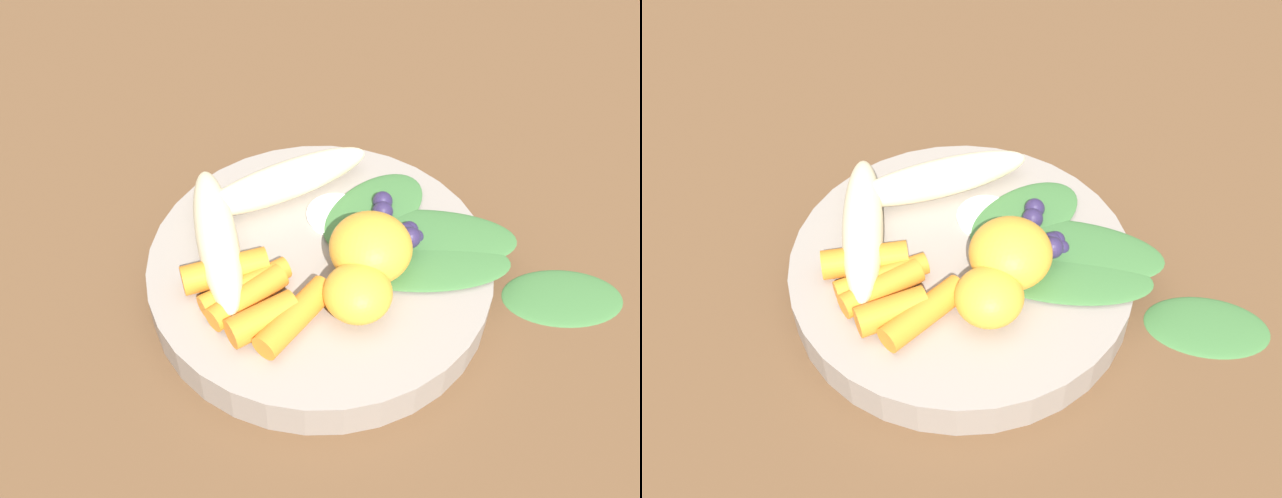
{
  "view_description": "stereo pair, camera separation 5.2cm",
  "coord_description": "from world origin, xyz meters",
  "views": [
    {
      "loc": [
        -0.23,
        -0.26,
        0.43
      ],
      "look_at": [
        0.0,
        0.0,
        0.04
      ],
      "focal_mm": 44.08,
      "sensor_mm": 36.0,
      "label": 1
    },
    {
      "loc": [
        -0.18,
        -0.3,
        0.43
      ],
      "look_at": [
        0.0,
        0.0,
        0.04
      ],
      "focal_mm": 44.08,
      "sensor_mm": 36.0,
      "label": 2
    }
  ],
  "objects": [
    {
      "name": "ground_plane",
      "position": [
        0.0,
        0.0,
        0.0
      ],
      "size": [
        2.4,
        2.4,
        0.0
      ],
      "primitive_type": "plane",
      "color": "brown"
    },
    {
      "name": "kale_leaf_stray",
      "position": [
        0.12,
        -0.12,
        0.0
      ],
      "size": [
        0.1,
        0.09,
        0.01
      ],
      "primitive_type": "ellipsoid",
      "rotation": [
        0.0,
        0.0,
        5.58
      ],
      "color": "#3D7038",
      "rests_on": "ground_plane"
    },
    {
      "name": "kale_leaf_right",
      "position": [
        0.07,
        -0.03,
        0.03
      ],
      "size": [
        0.13,
        0.13,
        0.01
      ],
      "primitive_type": "ellipsoid",
      "rotation": [
        0.0,
        0.0,
        5.52
      ],
      "color": "#3D7038",
      "rests_on": "bowl"
    },
    {
      "name": "carrot_small",
      "position": [
        -0.05,
        -0.03,
        0.04
      ],
      "size": [
        0.06,
        0.03,
        0.02
      ],
      "primitive_type": "cylinder",
      "rotation": [
        0.0,
        1.57,
        3.35
      ],
      "color": "orange",
      "rests_on": "bowl"
    },
    {
      "name": "carrot_mid_right",
      "position": [
        -0.06,
        -0.0,
        0.04
      ],
      "size": [
        0.06,
        0.02,
        0.02
      ],
      "primitive_type": "cylinder",
      "rotation": [
        0.0,
        1.57,
        3.18
      ],
      "color": "orange",
      "rests_on": "bowl"
    },
    {
      "name": "carrot_front",
      "position": [
        -0.06,
        0.03,
        0.04
      ],
      "size": [
        0.06,
        0.04,
        0.02
      ],
      "primitive_type": "cylinder",
      "rotation": [
        0.0,
        1.57,
        2.75
      ],
      "color": "orange",
      "rests_on": "bowl"
    },
    {
      "name": "banana_peeled_right",
      "position": [
        0.02,
        0.06,
        0.04
      ],
      "size": [
        0.13,
        0.05,
        0.03
      ],
      "primitive_type": "ellipsoid",
      "rotation": [
        0.0,
        0.0,
        2.93
      ],
      "color": "beige",
      "rests_on": "bowl"
    },
    {
      "name": "orange_segment_near",
      "position": [
        0.02,
        -0.03,
        0.05
      ],
      "size": [
        0.05,
        0.05,
        0.04
      ],
      "primitive_type": "ellipsoid",
      "color": "#F4A833",
      "rests_on": "bowl"
    },
    {
      "name": "blueberry_pile",
      "position": [
        0.05,
        -0.02,
        0.04
      ],
      "size": [
        0.05,
        0.06,
        0.03
      ],
      "color": "#2D234C",
      "rests_on": "bowl"
    },
    {
      "name": "coconut_shred_patch",
      "position": [
        0.03,
        0.02,
        0.03
      ],
      "size": [
        0.04,
        0.04,
        0.0
      ],
      "primitive_type": "cylinder",
      "color": "white",
      "rests_on": "bowl"
    },
    {
      "name": "carrot_mid_left",
      "position": [
        -0.06,
        0.01,
        0.04
      ],
      "size": [
        0.06,
        0.02,
        0.01
      ],
      "primitive_type": "cylinder",
      "rotation": [
        0.0,
        1.57,
        3.0
      ],
      "color": "orange",
      "rests_on": "bowl"
    },
    {
      "name": "carrot_rear",
      "position": [
        -0.06,
        -0.02,
        0.04
      ],
      "size": [
        0.05,
        0.03,
        0.02
      ],
      "primitive_type": "cylinder",
      "rotation": [
        0.0,
        1.57,
        2.99
      ],
      "color": "orange",
      "rests_on": "bowl"
    },
    {
      "name": "orange_segment_far",
      "position": [
        -0.01,
        -0.05,
        0.05
      ],
      "size": [
        0.04,
        0.04,
        0.03
      ],
      "primitive_type": "ellipsoid",
      "color": "#F4A833",
      "rests_on": "bowl"
    },
    {
      "name": "banana_peeled_left",
      "position": [
        -0.05,
        0.05,
        0.04
      ],
      "size": [
        0.09,
        0.13,
        0.03
      ],
      "primitive_type": "ellipsoid",
      "rotation": [
        0.0,
        0.0,
        4.23
      ],
      "color": "beige",
      "rests_on": "bowl"
    },
    {
      "name": "kale_leaf_left",
      "position": [
        0.05,
        -0.05,
        0.03
      ],
      "size": [
        0.12,
        0.11,
        0.01
      ],
      "primitive_type": "ellipsoid",
      "rotation": [
        0.0,
        0.0,
        5.62
      ],
      "color": "#3D7038",
      "rests_on": "bowl"
    },
    {
      "name": "bowl",
      "position": [
        0.0,
        0.0,
        0.01
      ],
      "size": [
        0.23,
        0.23,
        0.03
      ],
      "primitive_type": "cylinder",
      "color": "gray",
      "rests_on": "ground_plane"
    },
    {
      "name": "kale_leaf_rear",
      "position": [
        0.06,
        0.01,
        0.03
      ],
      "size": [
        0.1,
        0.06,
        0.01
      ],
      "primitive_type": "ellipsoid",
      "rotation": [
        0.0,
        0.0,
        6.42
      ],
      "color": "#3D7038",
      "rests_on": "bowl"
    }
  ]
}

